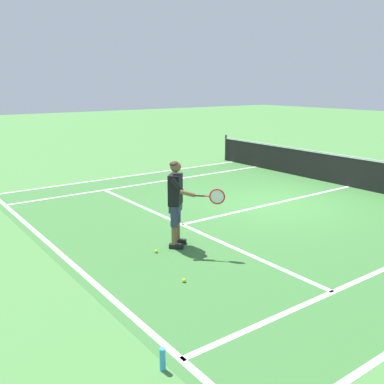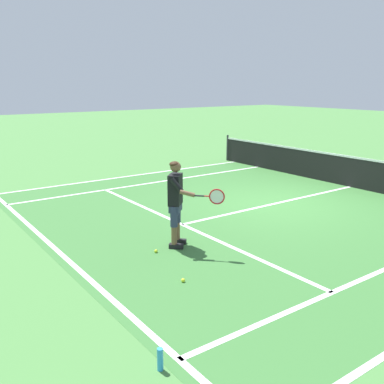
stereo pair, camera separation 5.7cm
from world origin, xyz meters
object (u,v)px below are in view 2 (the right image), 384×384
object	(u,v)px
tennis_player	(177,198)
tennis_ball_near_feet	(183,280)
tennis_ball_by_baseline	(156,251)
water_bottle	(160,359)

from	to	relation	value
tennis_player	tennis_ball_near_feet	bearing A→B (deg)	-30.46
tennis_ball_by_baseline	water_bottle	xyz separation A→B (m)	(3.04, -1.78, 0.10)
tennis_ball_near_feet	water_bottle	world-z (taller)	water_bottle
tennis_ball_by_baseline	water_bottle	size ratio (longest dim) A/B	0.24
tennis_ball_near_feet	water_bottle	bearing A→B (deg)	-41.28
tennis_player	water_bottle	xyz separation A→B (m)	(3.10, -2.31, -0.85)
tennis_ball_near_feet	tennis_ball_by_baseline	bearing A→B (deg)	167.46
water_bottle	tennis_ball_near_feet	bearing A→B (deg)	138.72
tennis_ball_by_baseline	water_bottle	bearing A→B (deg)	-30.38
tennis_ball_near_feet	tennis_ball_by_baseline	world-z (taller)	same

